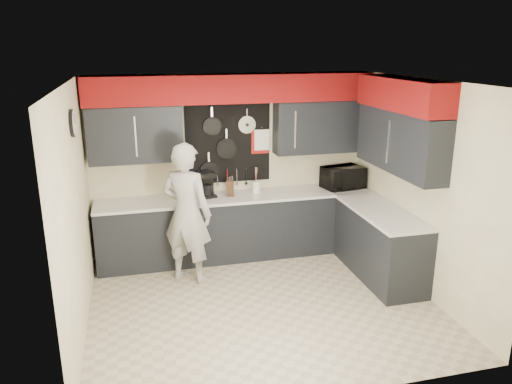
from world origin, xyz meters
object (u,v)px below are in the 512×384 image
object	(u,v)px
microwave	(343,178)
utensil_crock	(256,187)
person	(187,213)
coffee_maker	(207,184)
knife_block	(230,188)

from	to	relation	value
microwave	utensil_crock	world-z (taller)	microwave
utensil_crock	microwave	bearing A→B (deg)	-4.17
person	coffee_maker	bearing A→B (deg)	-84.11
knife_block	person	distance (m)	0.92
microwave	utensil_crock	bearing A→B (deg)	164.01
microwave	knife_block	size ratio (longest dim) A/B	2.56
utensil_crock	knife_block	bearing A→B (deg)	-169.33
utensil_crock	person	bearing A→B (deg)	-147.90
microwave	person	size ratio (longest dim) A/B	0.32
person	knife_block	bearing A→B (deg)	-103.88
coffee_maker	microwave	bearing A→B (deg)	-17.37
person	microwave	bearing A→B (deg)	-131.47
utensil_crock	coffee_maker	bearing A→B (deg)	-178.96
microwave	knife_block	distance (m)	1.70
knife_block	utensil_crock	xyz separation A→B (m)	(0.40, 0.07, -0.03)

